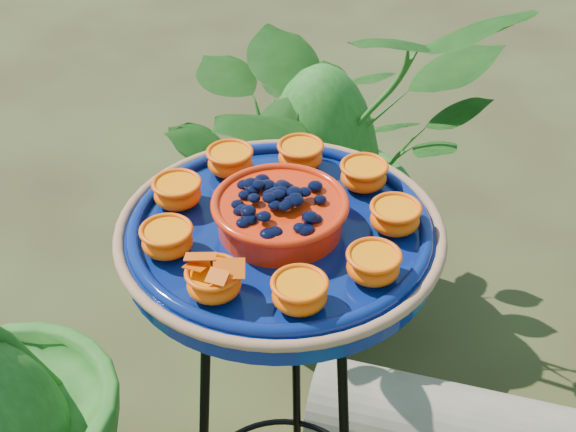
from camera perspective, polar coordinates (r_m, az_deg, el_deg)
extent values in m
torus|color=black|center=(1.03, -0.54, -2.87)|extent=(0.29, 0.29, 0.01)
cylinder|color=black|center=(1.40, 0.60, -11.80)|extent=(0.04, 0.08, 0.78)
cylinder|color=navy|center=(1.01, -0.55, -1.65)|extent=(0.51, 0.51, 0.04)
torus|color=#A9754C|center=(1.01, -0.56, -0.95)|extent=(0.42, 0.42, 0.01)
torus|color=navy|center=(1.00, -0.56, -0.79)|extent=(0.38, 0.38, 0.02)
cylinder|color=red|center=(0.99, -0.56, 0.02)|extent=(0.20, 0.20, 0.04)
torus|color=red|center=(0.98, -0.57, 0.92)|extent=(0.17, 0.17, 0.01)
ellipsoid|color=black|center=(0.98, -0.57, 1.17)|extent=(0.14, 0.14, 0.03)
ellipsoid|color=#FF3B02|center=(1.00, 7.61, -0.24)|extent=(0.06, 0.06, 0.03)
cylinder|color=orange|center=(0.99, 7.68, 0.47)|extent=(0.06, 0.06, 0.01)
ellipsoid|color=#FF3B02|center=(1.07, 5.39, 2.74)|extent=(0.06, 0.06, 0.03)
cylinder|color=orange|center=(1.06, 5.44, 3.43)|extent=(0.06, 0.06, 0.01)
ellipsoid|color=#FF3B02|center=(1.11, 0.89, 4.21)|extent=(0.06, 0.06, 0.03)
cylinder|color=orange|center=(1.10, 0.89, 4.89)|extent=(0.06, 0.06, 0.01)
ellipsoid|color=#FF3B02|center=(1.10, -4.13, 3.76)|extent=(0.06, 0.06, 0.03)
cylinder|color=orange|center=(1.09, -4.17, 4.44)|extent=(0.06, 0.06, 0.01)
ellipsoid|color=#FF3B02|center=(1.05, -7.85, 1.52)|extent=(0.06, 0.06, 0.03)
cylinder|color=orange|center=(1.04, -7.92, 2.21)|extent=(0.06, 0.06, 0.01)
ellipsoid|color=#FF3B02|center=(0.97, -8.57, -1.83)|extent=(0.06, 0.06, 0.03)
cylinder|color=orange|center=(0.96, -8.65, -1.12)|extent=(0.06, 0.06, 0.01)
ellipsoid|color=#FF3B02|center=(0.90, -5.28, -4.86)|extent=(0.06, 0.06, 0.03)
cylinder|color=orange|center=(0.89, -5.33, -4.12)|extent=(0.06, 0.06, 0.01)
ellipsoid|color=#FF3B02|center=(0.89, 0.83, -5.67)|extent=(0.06, 0.06, 0.03)
cylinder|color=orange|center=(0.88, 0.84, -4.93)|extent=(0.06, 0.06, 0.01)
ellipsoid|color=#FF3B02|center=(0.93, 6.07, -3.65)|extent=(0.06, 0.06, 0.03)
cylinder|color=orange|center=(0.92, 6.13, -2.92)|extent=(0.06, 0.06, 0.01)
cylinder|color=black|center=(0.89, -5.36, -3.69)|extent=(0.02, 0.02, 0.00)
cube|color=#FF3F05|center=(0.90, -6.26, -2.88)|extent=(0.04, 0.04, 0.01)
cube|color=#FF3F05|center=(0.88, -4.22, -3.74)|extent=(0.04, 0.04, 0.01)
cylinder|color=gray|center=(1.74, 11.37, -14.62)|extent=(0.60, 0.33, 0.19)
imported|color=#1A4E15|center=(1.86, 2.29, 4.22)|extent=(0.99, 1.02, 0.86)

